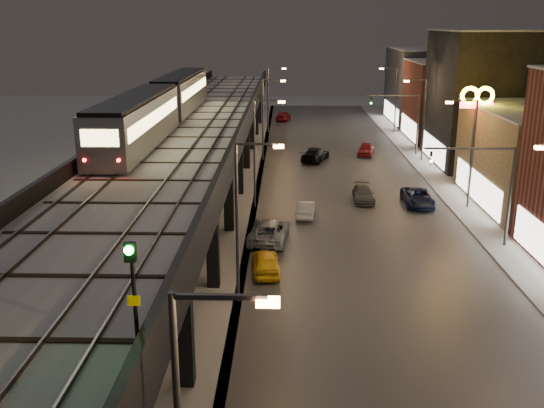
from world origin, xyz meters
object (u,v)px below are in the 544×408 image
object	(u,v)px
subway_train	(163,104)
car_near_white	(305,209)
car_onc_dark	(418,198)
car_onc_red	(366,150)
rail_signal	(132,272)
car_mid_silver	(269,231)
car_taxi	(266,263)
car_far_white	(283,116)
car_onc_white	(363,195)
car_mid_dark	(315,155)

from	to	relation	value
subway_train	car_near_white	size ratio (longest dim) A/B	9.38
car_onc_dark	car_onc_red	bearing A→B (deg)	95.99
rail_signal	car_mid_silver	world-z (taller)	rail_signal
car_near_white	car_onc_dark	distance (m)	10.06
car_taxi	car_onc_dark	xyz separation A→B (m)	(12.30, 14.58, -0.00)
car_onc_red	subway_train	bearing A→B (deg)	-124.16
car_onc_dark	car_far_white	bearing A→B (deg)	104.86
rail_signal	car_taxi	xyz separation A→B (m)	(2.79, 20.11, -7.96)
subway_train	car_mid_silver	distance (m)	15.88
subway_train	car_mid_silver	xyz separation A→B (m)	(9.22, -10.47, -7.57)
car_mid_silver	car_onc_white	world-z (taller)	car_mid_silver
rail_signal	car_onc_dark	distance (m)	38.66
subway_train	rail_signal	bearing A→B (deg)	-79.99
car_onc_dark	rail_signal	bearing A→B (deg)	-112.88
subway_train	car_near_white	distance (m)	15.00
subway_train	car_onc_white	world-z (taller)	subway_train
subway_train	car_onc_dark	xyz separation A→B (m)	(21.49, -1.58, -7.64)
car_taxi	car_near_white	bearing A→B (deg)	-108.47
car_onc_dark	car_onc_red	world-z (taller)	car_onc_red
subway_train	car_taxi	size ratio (longest dim) A/B	8.70
car_far_white	car_taxi	bearing A→B (deg)	101.63
car_mid_silver	car_onc_red	xyz separation A→B (m)	(10.39, 28.86, -0.05)
car_taxi	car_mid_silver	size ratio (longest dim) A/B	0.74
car_far_white	car_mid_dark	bearing A→B (deg)	109.60
rail_signal	car_onc_dark	xyz separation A→B (m)	(15.09, 34.70, -7.96)
car_mid_silver	car_far_white	size ratio (longest dim) A/B	1.27
car_far_white	car_onc_white	xyz separation A→B (m)	(7.18, -44.42, -0.12)
car_far_white	car_onc_dark	size ratio (longest dim) A/B	0.87
car_mid_dark	car_far_white	distance (m)	29.06
car_near_white	rail_signal	bearing A→B (deg)	84.84
car_near_white	car_onc_red	xyz separation A→B (m)	(7.66, 23.17, 0.09)
rail_signal	car_onc_white	world-z (taller)	rail_signal
car_onc_dark	car_onc_white	bearing A→B (deg)	165.00
rail_signal	car_mid_dark	distance (m)	52.62
car_taxi	car_near_white	xyz separation A→B (m)	(2.77, 11.39, -0.07)
car_onc_white	car_onc_dark	bearing A→B (deg)	-13.86
subway_train	car_onc_red	size ratio (longest dim) A/B	8.50
rail_signal	car_near_white	world-z (taller)	rail_signal
subway_train	car_mid_dark	size ratio (longest dim) A/B	6.74
car_mid_silver	car_onc_red	bearing A→B (deg)	-103.70
car_near_white	car_onc_white	size ratio (longest dim) A/B	0.89
car_onc_white	car_near_white	bearing A→B (deg)	-137.43
car_taxi	car_onc_red	size ratio (longest dim) A/B	0.98
car_mid_dark	car_onc_red	xyz separation A→B (m)	(6.02, 3.14, -0.05)
rail_signal	car_onc_white	bearing A→B (deg)	73.44
car_mid_silver	car_far_white	distance (m)	54.55
subway_train	car_onc_white	distance (m)	18.75
rail_signal	car_far_white	world-z (taller)	rail_signal
car_near_white	car_onc_white	world-z (taller)	car_near_white
car_mid_dark	car_onc_dark	distance (m)	18.59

